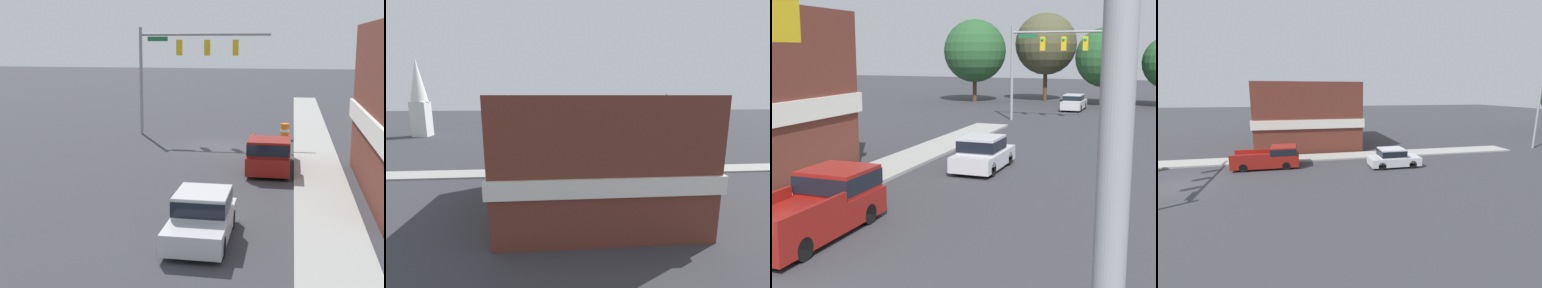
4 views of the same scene
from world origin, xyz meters
TOP-DOWN VIEW (x-y plane):
  - ground_plane at (0.00, 0.00)m, footprint 200.00×200.00m
  - sidewalk_curb at (-5.70, 0.00)m, footprint 2.40×60.00m
  - near_signal_assembly at (3.01, -3.75)m, footprint 8.94×0.49m
  - car_lead at (-1.52, 15.67)m, footprint 1.86×4.23m
  - pickup_truck_parked at (-3.27, 5.72)m, footprint 2.07×5.30m
  - construction_barrel at (-3.90, -3.63)m, footprint 0.59×0.59m

SIDE VIEW (x-z plane):
  - ground_plane at x=0.00m, z-range 0.00..0.00m
  - sidewalk_curb at x=-5.70m, z-range 0.00..0.14m
  - construction_barrel at x=-3.90m, z-range 0.01..1.03m
  - car_lead at x=-1.52m, z-range 0.03..1.60m
  - pickup_truck_parked at x=-3.27m, z-range -0.01..1.78m
  - near_signal_assembly at x=3.01m, z-range 1.81..9.18m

